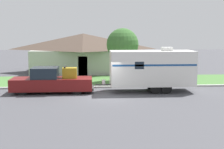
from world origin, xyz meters
name	(u,v)px	position (x,y,z in m)	size (l,w,h in m)	color
ground_plane	(105,97)	(0.00, 0.00, 0.00)	(120.00, 120.00, 0.00)	#47474C
curb_strip	(103,87)	(0.00, 3.75, 0.07)	(80.00, 0.30, 0.14)	#ADADA8
lawn_strip	(101,81)	(0.00, 7.40, 0.01)	(80.00, 7.00, 0.03)	#477538
house_across_street	(83,52)	(-1.85, 14.88, 2.36)	(12.54, 7.95, 4.54)	#B2B2A8
pickup_truck	(52,81)	(-4.07, 1.83, 0.90)	(6.39, 2.08, 2.09)	black
travel_trailer	(152,68)	(3.88, 1.83, 1.88)	(7.84, 2.44, 3.55)	black
mailbox	(37,75)	(-5.71, 4.78, 0.97)	(0.48, 0.20, 1.27)	brown
tree_in_yard	(123,44)	(2.05, 7.04, 3.56)	(3.05, 3.05, 5.10)	brown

